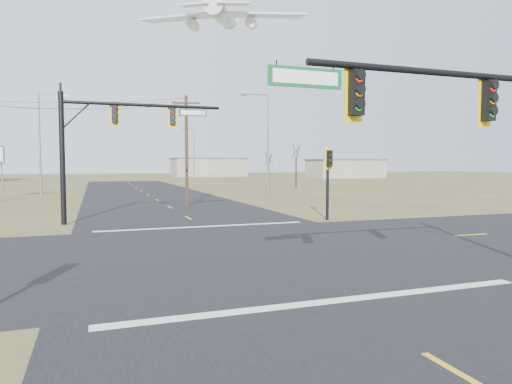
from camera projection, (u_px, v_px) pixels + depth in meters
ground at (244, 251)px, 18.96m from camera, size 320.00×320.00×0.00m
road_ew at (244, 250)px, 18.96m from camera, size 160.00×14.00×0.02m
road_ns at (244, 250)px, 18.96m from camera, size 14.00×160.00×0.02m
stop_bar_near at (333, 301)px, 11.90m from camera, size 12.00×0.40×0.01m
stop_bar_far at (204, 227)px, 26.01m from camera, size 12.00×0.40×0.01m
mast_arm_near at (490, 121)px, 12.03m from camera, size 10.33×0.50×6.48m
mast_arm_far at (112, 131)px, 27.63m from camera, size 9.67×0.54×7.83m
pedestal_signal_ne at (329, 168)px, 28.89m from camera, size 0.65×0.57×4.63m
utility_pole_near at (187, 149)px, 37.60m from camera, size 2.21×0.65×9.19m
streetlight_a at (266, 140)px, 47.05m from camera, size 3.04×0.42×10.87m
streetlight_b at (193, 154)px, 67.75m from camera, size 2.49×0.32×8.92m
streetlight_c at (42, 139)px, 47.74m from camera, size 3.09×0.33×11.10m
bare_tree_c at (269, 158)px, 60.74m from camera, size 2.59×2.59×5.64m
bare_tree_d at (296, 150)px, 67.34m from camera, size 3.25×3.25×6.98m
warehouse_mid at (208, 168)px, 130.62m from camera, size 20.00×12.00×5.00m
warehouse_right at (345, 169)px, 117.12m from camera, size 18.00×10.00×4.50m
jet_airliner at (222, 14)px, 93.21m from camera, size 29.66×30.17×14.23m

